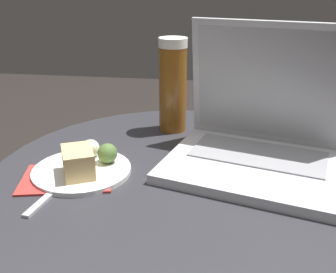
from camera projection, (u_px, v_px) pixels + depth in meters
table at (184, 244)px, 0.77m from camera, size 0.71×0.71×0.58m
napkin at (68, 178)px, 0.69m from camera, size 0.18×0.14×0.00m
laptop at (260, 138)px, 0.73m from camera, size 0.37×0.32×0.26m
beer_glass at (173, 85)px, 0.87m from camera, size 0.06×0.06×0.21m
snack_plate at (84, 165)px, 0.70m from camera, size 0.18×0.18×0.06m
fork at (64, 182)px, 0.67m from camera, size 0.04×0.19×0.00m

